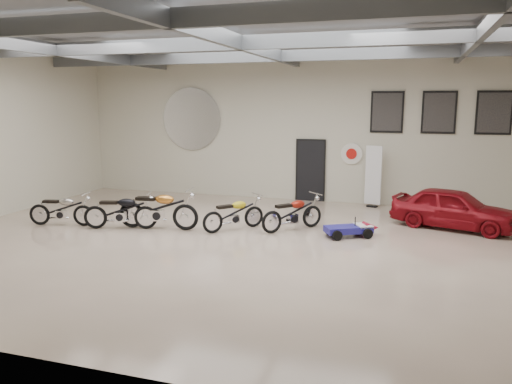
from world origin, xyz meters
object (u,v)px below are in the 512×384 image
(motorcycle_silver, at_px, (61,209))
(go_kart, at_px, (353,226))
(motorcycle_gold, at_px, (158,208))
(motorcycle_yellow, at_px, (234,213))
(banner_stand, at_px, (373,177))
(motorcycle_red, at_px, (292,213))
(motorcycle_black, at_px, (120,211))
(vintage_car, at_px, (453,208))

(motorcycle_silver, distance_m, go_kart, 8.06)
(motorcycle_silver, bearing_deg, motorcycle_gold, -2.59)
(motorcycle_silver, height_order, motorcycle_yellow, motorcycle_silver)
(banner_stand, relative_size, motorcycle_yellow, 1.09)
(motorcycle_gold, relative_size, motorcycle_yellow, 1.23)
(motorcycle_red, bearing_deg, motorcycle_yellow, 149.22)
(motorcycle_black, distance_m, motorcycle_yellow, 3.11)
(motorcycle_gold, xyz_separation_m, vintage_car, (7.69, 2.52, -0.02))
(motorcycle_yellow, relative_size, vintage_car, 0.55)
(banner_stand, bearing_deg, motorcycle_black, -127.05)
(go_kart, bearing_deg, vintage_car, 4.50)
(motorcycle_red, height_order, vintage_car, vintage_car)
(motorcycle_silver, relative_size, motorcycle_gold, 0.82)
(banner_stand, bearing_deg, vintage_car, -28.75)
(motorcycle_gold, height_order, vintage_car, motorcycle_gold)
(motorcycle_black, bearing_deg, motorcycle_yellow, -1.70)
(motorcycle_black, height_order, go_kart, motorcycle_black)
(banner_stand, height_order, go_kart, banner_stand)
(banner_stand, xyz_separation_m, motorcycle_silver, (-8.13, -5.19, -0.51))
(motorcycle_gold, relative_size, vintage_car, 0.68)
(motorcycle_black, bearing_deg, motorcycle_red, -0.96)
(motorcycle_black, bearing_deg, motorcycle_silver, 168.71)
(motorcycle_black, relative_size, motorcycle_yellow, 1.08)
(motorcycle_black, bearing_deg, go_kart, -6.43)
(motorcycle_black, distance_m, go_kart, 6.26)
(vintage_car, bearing_deg, motorcycle_silver, 122.79)
(go_kart, relative_size, vintage_car, 0.45)
(motorcycle_red, bearing_deg, banner_stand, 16.22)
(banner_stand, xyz_separation_m, motorcycle_black, (-6.34, -5.02, -0.48))
(banner_stand, distance_m, motorcycle_black, 8.10)
(motorcycle_silver, bearing_deg, vintage_car, 3.72)
(motorcycle_silver, distance_m, motorcycle_gold, 2.82)
(vintage_car, bearing_deg, motorcycle_gold, 124.99)
(motorcycle_gold, distance_m, motorcycle_yellow, 2.08)
(motorcycle_red, bearing_deg, vintage_car, -27.40)
(motorcycle_red, xyz_separation_m, go_kart, (1.64, -0.16, -0.22))
(go_kart, bearing_deg, motorcycle_red, 144.78)
(motorcycle_black, relative_size, vintage_car, 0.60)
(motorcycle_yellow, bearing_deg, motorcycle_red, -31.95)
(banner_stand, relative_size, motorcycle_silver, 1.08)
(motorcycle_black, xyz_separation_m, vintage_car, (8.67, 2.82, 0.05))
(motorcycle_silver, bearing_deg, motorcycle_black, -6.87)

